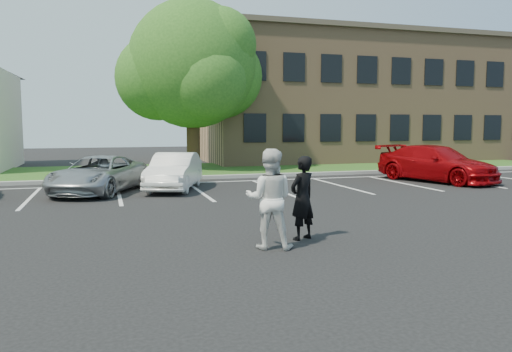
{
  "coord_description": "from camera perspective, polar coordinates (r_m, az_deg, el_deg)",
  "views": [
    {
      "loc": [
        -3.23,
        -9.62,
        2.4
      ],
      "look_at": [
        0.0,
        1.0,
        1.25
      ],
      "focal_mm": 35.0,
      "sensor_mm": 36.0,
      "label": 1
    }
  ],
  "objects": [
    {
      "name": "curb",
      "position": [
        21.98,
        -8.38,
        -0.22
      ],
      "size": [
        40.0,
        0.3,
        0.15
      ],
      "primitive_type": "cube",
      "color": "gray",
      "rests_on": "ground"
    },
    {
      "name": "man_white_shirt",
      "position": [
        9.63,
        1.55,
        -2.62
      ],
      "size": [
        1.15,
        1.04,
        1.94
      ],
      "primitive_type": "imported",
      "rotation": [
        0.0,
        0.0,
        2.74
      ],
      "color": "silver",
      "rests_on": "ground"
    },
    {
      "name": "tree",
      "position": [
        26.69,
        -7.13,
        12.21
      ],
      "size": [
        7.8,
        7.2,
        8.8
      ],
      "color": "black",
      "rests_on": "ground"
    },
    {
      "name": "car_red_compact",
      "position": [
        22.36,
        19.94,
        1.35
      ],
      "size": [
        3.68,
        5.64,
        1.52
      ],
      "primitive_type": "imported",
      "rotation": [
        0.0,
        0.0,
        0.32
      ],
      "color": "#950509",
      "rests_on": "ground"
    },
    {
      "name": "car_white_sedan",
      "position": [
        18.61,
        -9.32,
        0.52
      ],
      "size": [
        2.71,
        4.35,
        1.35
      ],
      "primitive_type": "imported",
      "rotation": [
        0.0,
        0.0,
        -0.34
      ],
      "color": "white",
      "rests_on": "ground"
    },
    {
      "name": "ground_plane",
      "position": [
        10.42,
        1.61,
        -7.4
      ],
      "size": [
        90.0,
        90.0,
        0.0
      ],
      "primitive_type": "plane",
      "color": "black",
      "rests_on": "ground"
    },
    {
      "name": "office_building",
      "position": [
        36.04,
        11.78,
        8.59
      ],
      "size": [
        22.4,
        10.4,
        8.3
      ],
      "color": "#9D7955",
      "rests_on": "ground"
    },
    {
      "name": "stall_lines",
      "position": [
        19.29,
        -2.9,
        -1.22
      ],
      "size": [
        34.0,
        5.36,
        0.01
      ],
      "color": "silver",
      "rests_on": "ground"
    },
    {
      "name": "car_silver_minivan",
      "position": [
        18.35,
        -17.54,
        0.16
      ],
      "size": [
        3.93,
        5.13,
        1.3
      ],
      "primitive_type": "imported",
      "rotation": [
        0.0,
        0.0,
        -0.44
      ],
      "color": "#A3A6AB",
      "rests_on": "ground"
    },
    {
      "name": "grass_strip",
      "position": [
        25.93,
        -9.7,
        0.61
      ],
      "size": [
        44.0,
        8.0,
        0.08
      ],
      "primitive_type": "cube",
      "color": "#195215",
      "rests_on": "ground"
    },
    {
      "name": "man_black_suit",
      "position": [
        10.42,
        5.32,
        -2.51
      ],
      "size": [
        0.76,
        0.66,
        1.75
      ],
      "primitive_type": "imported",
      "rotation": [
        0.0,
        0.0,
        3.6
      ],
      "color": "black",
      "rests_on": "ground"
    }
  ]
}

